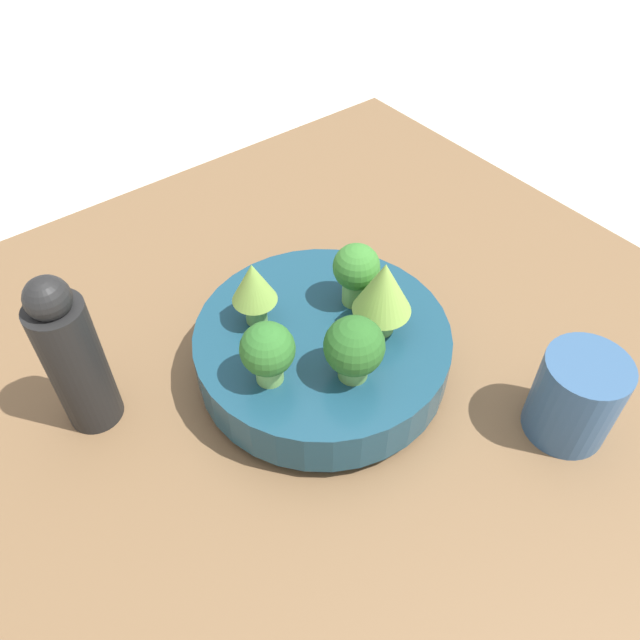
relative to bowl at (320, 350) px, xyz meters
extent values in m
plane|color=beige|center=(0.00, -0.03, -0.08)|extent=(6.00, 6.00, 0.00)
cube|color=brown|center=(0.00, -0.03, -0.06)|extent=(0.96, 0.85, 0.04)
cylinder|color=navy|center=(0.00, 0.00, -0.03)|extent=(0.12, 0.12, 0.01)
cylinder|color=navy|center=(0.00, 0.00, 0.00)|extent=(0.27, 0.27, 0.05)
cylinder|color=#7AB256|center=(0.08, 0.02, 0.04)|extent=(0.03, 0.03, 0.03)
sphere|color=#2D6B28|center=(0.08, 0.02, 0.07)|extent=(0.05, 0.05, 0.05)
cylinder|color=#6BA34C|center=(-0.05, 0.03, 0.04)|extent=(0.03, 0.03, 0.03)
cone|color=#84AD47|center=(-0.05, 0.03, 0.09)|extent=(0.06, 0.06, 0.06)
cylinder|color=#609347|center=(0.01, 0.06, 0.04)|extent=(0.03, 0.03, 0.02)
sphere|color=#286023|center=(0.01, 0.06, 0.07)|extent=(0.06, 0.06, 0.06)
cylinder|color=#609347|center=(0.04, -0.06, 0.04)|extent=(0.02, 0.02, 0.03)
cone|color=#84AD47|center=(0.04, -0.06, 0.08)|extent=(0.05, 0.05, 0.05)
cylinder|color=#7AB256|center=(-0.06, -0.02, 0.04)|extent=(0.03, 0.03, 0.03)
sphere|color=#387A2D|center=(-0.06, -0.02, 0.08)|extent=(0.05, 0.05, 0.05)
cylinder|color=#33567F|center=(-0.16, 0.21, 0.01)|extent=(0.08, 0.08, 0.10)
cylinder|color=black|center=(0.22, -0.10, 0.04)|extent=(0.06, 0.06, 0.16)
sphere|color=black|center=(0.22, -0.10, 0.13)|extent=(0.04, 0.04, 0.04)
camera|label=1|loc=(0.27, 0.35, 0.51)|focal=35.00mm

